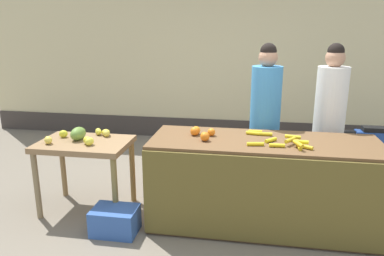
{
  "coord_description": "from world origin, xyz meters",
  "views": [
    {
      "loc": [
        0.27,
        -3.54,
        1.98
      ],
      "look_at": [
        -0.35,
        0.15,
        0.95
      ],
      "focal_mm": 34.76,
      "sensor_mm": 36.0,
      "label": 1
    }
  ],
  "objects": [
    {
      "name": "vendor_woman_white_shirt",
      "position": [
        1.12,
        0.71,
        0.91
      ],
      "size": [
        0.34,
        0.34,
        1.81
      ],
      "color": "#33333D",
      "rests_on": "ground"
    },
    {
      "name": "mango_papaya_pile",
      "position": [
        -1.55,
        0.05,
        0.85
      ],
      "size": [
        0.6,
        0.53,
        0.14
      ],
      "color": "yellow",
      "rests_on": "side_table_wooden"
    },
    {
      "name": "produce_sack",
      "position": [
        -0.77,
        0.88,
        0.24
      ],
      "size": [
        0.46,
        0.47,
        0.48
      ],
      "primitive_type": "ellipsoid",
      "rotation": [
        0.0,
        0.0,
        2.23
      ],
      "color": "maroon",
      "rests_on": "ground"
    },
    {
      "name": "fruit_stall_counter",
      "position": [
        0.39,
        -0.01,
        0.45
      ],
      "size": [
        2.24,
        0.82,
        0.9
      ],
      "color": "brown",
      "rests_on": "ground"
    },
    {
      "name": "produce_crate",
      "position": [
        -1.02,
        -0.43,
        0.13
      ],
      "size": [
        0.44,
        0.32,
        0.26
      ],
      "primitive_type": "cube",
      "rotation": [
        0.0,
        0.0,
        0.0
      ],
      "color": "#3359A5",
      "rests_on": "ground"
    },
    {
      "name": "orange_pile",
      "position": [
        -0.24,
        0.02,
        0.94
      ],
      "size": [
        0.25,
        0.32,
        0.09
      ],
      "color": "orange",
      "rests_on": "fruit_stall_counter"
    },
    {
      "name": "ground_plane",
      "position": [
        0.0,
        0.0,
        0.0
      ],
      "size": [
        24.0,
        24.0,
        0.0
      ],
      "primitive_type": "plane",
      "color": "#756B5B"
    },
    {
      "name": "side_table_wooden",
      "position": [
        -1.5,
        0.0,
        0.68
      ],
      "size": [
        0.96,
        0.65,
        0.79
      ],
      "color": "olive",
      "rests_on": "ground"
    },
    {
      "name": "banana_bunch_pile",
      "position": [
        0.54,
        -0.07,
        0.93
      ],
      "size": [
        0.62,
        0.55,
        0.07
      ],
      "color": "yellow",
      "rests_on": "fruit_stall_counter"
    },
    {
      "name": "market_wall_back",
      "position": [
        0.0,
        3.02,
        1.64
      ],
      "size": [
        9.35,
        0.23,
        3.34
      ],
      "color": "beige",
      "rests_on": "ground"
    },
    {
      "name": "vendor_woman_blue_shirt",
      "position": [
        0.41,
        0.65,
        0.91
      ],
      "size": [
        0.34,
        0.34,
        1.81
      ],
      "color": "#33333D",
      "rests_on": "ground"
    }
  ]
}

